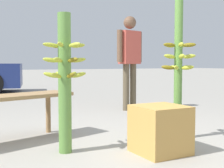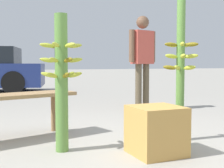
{
  "view_description": "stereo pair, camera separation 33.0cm",
  "coord_description": "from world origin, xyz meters",
  "px_view_note": "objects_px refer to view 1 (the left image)",
  "views": [
    {
      "loc": [
        -1.76,
        -2.51,
        0.86
      ],
      "look_at": [
        -0.13,
        0.43,
        0.63
      ],
      "focal_mm": 50.0,
      "sensor_mm": 36.0,
      "label": 1
    },
    {
      "loc": [
        -1.47,
        -2.66,
        0.86
      ],
      "look_at": [
        -0.13,
        0.43,
        0.63
      ],
      "focal_mm": 50.0,
      "sensor_mm": 36.0,
      "label": 2
    }
  ],
  "objects_px": {
    "vendor_person": "(130,54)",
    "market_bench": "(5,103)",
    "produce_crate": "(160,129)",
    "banana_stalk_center": "(178,63)",
    "banana_stalk_left": "(65,79)"
  },
  "relations": [
    {
      "from": "banana_stalk_left",
      "to": "vendor_person",
      "type": "height_order",
      "value": "vendor_person"
    },
    {
      "from": "banana_stalk_center",
      "to": "vendor_person",
      "type": "distance_m",
      "value": 2.27
    },
    {
      "from": "vendor_person",
      "to": "produce_crate",
      "type": "relative_size",
      "value": 3.76
    },
    {
      "from": "vendor_person",
      "to": "market_bench",
      "type": "relative_size",
      "value": 1.09
    },
    {
      "from": "banana_stalk_left",
      "to": "market_bench",
      "type": "distance_m",
      "value": 0.81
    },
    {
      "from": "market_bench",
      "to": "produce_crate",
      "type": "relative_size",
      "value": 3.45
    },
    {
      "from": "banana_stalk_left",
      "to": "vendor_person",
      "type": "relative_size",
      "value": 0.78
    },
    {
      "from": "banana_stalk_center",
      "to": "vendor_person",
      "type": "relative_size",
      "value": 0.98
    },
    {
      "from": "banana_stalk_center",
      "to": "market_bench",
      "type": "height_order",
      "value": "banana_stalk_center"
    },
    {
      "from": "market_bench",
      "to": "produce_crate",
      "type": "bearing_deg",
      "value": -57.11
    },
    {
      "from": "banana_stalk_left",
      "to": "produce_crate",
      "type": "bearing_deg",
      "value": -30.35
    },
    {
      "from": "banana_stalk_center",
      "to": "produce_crate",
      "type": "distance_m",
      "value": 0.9
    },
    {
      "from": "vendor_person",
      "to": "banana_stalk_left",
      "type": "bearing_deg",
      "value": 30.15
    },
    {
      "from": "banana_stalk_left",
      "to": "banana_stalk_center",
      "type": "xyz_separation_m",
      "value": [
        1.31,
        -0.11,
        0.16
      ]
    },
    {
      "from": "produce_crate",
      "to": "vendor_person",
      "type": "bearing_deg",
      "value": 63.68
    }
  ]
}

